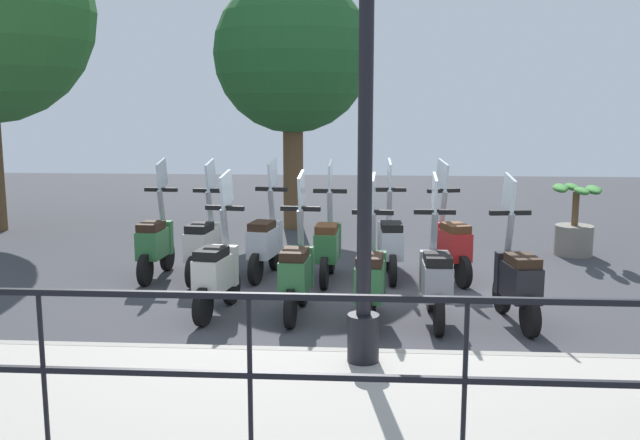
# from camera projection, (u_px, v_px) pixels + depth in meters

# --- Properties ---
(ground_plane) EXTENTS (28.00, 28.00, 0.00)m
(ground_plane) POSITION_uv_depth(u_px,v_px,m) (361.00, 299.00, 8.33)
(ground_plane) COLOR #38383D
(promenade_walkway) EXTENTS (2.20, 20.00, 0.15)m
(promenade_walkway) POSITION_uv_depth(u_px,v_px,m) (358.00, 407.00, 5.22)
(promenade_walkway) COLOR #A39E93
(promenade_walkway) RESTS_ON ground_plane
(fence_railing) EXTENTS (0.04, 16.03, 1.07)m
(fence_railing) POSITION_uv_depth(u_px,v_px,m) (357.00, 350.00, 4.05)
(fence_railing) COLOR black
(fence_railing) RESTS_ON promenade_walkway
(lamp_post_near) EXTENTS (0.26, 0.90, 4.49)m
(lamp_post_near) POSITION_uv_depth(u_px,v_px,m) (365.00, 120.00, 5.61)
(lamp_post_near) COLOR black
(lamp_post_near) RESTS_ON promenade_walkway
(tree_distant) EXTENTS (2.77, 2.77, 4.49)m
(tree_distant) POSITION_uv_depth(u_px,v_px,m) (293.00, 55.00, 12.47)
(tree_distant) COLOR brown
(tree_distant) RESTS_ON ground_plane
(potted_palm) EXTENTS (1.06, 0.66, 1.05)m
(potted_palm) POSITION_uv_depth(u_px,v_px,m) (574.00, 226.00, 10.65)
(potted_palm) COLOR slate
(potted_palm) RESTS_ON ground_plane
(scooter_near_0) EXTENTS (1.23, 0.46, 1.54)m
(scooter_near_0) POSITION_uv_depth(u_px,v_px,m) (517.00, 279.00, 7.32)
(scooter_near_0) COLOR black
(scooter_near_0) RESTS_ON ground_plane
(scooter_near_1) EXTENTS (1.23, 0.44, 1.54)m
(scooter_near_1) POSITION_uv_depth(u_px,v_px,m) (436.00, 278.00, 7.37)
(scooter_near_1) COLOR black
(scooter_near_1) RESTS_ON ground_plane
(scooter_near_2) EXTENTS (1.23, 0.44, 1.54)m
(scooter_near_2) POSITION_uv_depth(u_px,v_px,m) (370.00, 278.00, 7.35)
(scooter_near_2) COLOR black
(scooter_near_2) RESTS_ON ground_plane
(scooter_near_3) EXTENTS (1.23, 0.44, 1.54)m
(scooter_near_3) POSITION_uv_depth(u_px,v_px,m) (297.00, 272.00, 7.60)
(scooter_near_3) COLOR black
(scooter_near_3) RESTS_ON ground_plane
(scooter_near_4) EXTENTS (1.23, 0.47, 1.54)m
(scooter_near_4) POSITION_uv_depth(u_px,v_px,m) (217.00, 271.00, 7.66)
(scooter_near_4) COLOR black
(scooter_near_4) RESTS_ON ground_plane
(scooter_far_0) EXTENTS (1.20, 0.54, 1.54)m
(scooter_far_0) POSITION_uv_depth(u_px,v_px,m) (451.00, 243.00, 9.15)
(scooter_far_0) COLOR black
(scooter_far_0) RESTS_ON ground_plane
(scooter_far_1) EXTENTS (1.23, 0.44, 1.54)m
(scooter_far_1) POSITION_uv_depth(u_px,v_px,m) (390.00, 242.00, 9.24)
(scooter_far_1) COLOR black
(scooter_far_1) RESTS_ON ground_plane
(scooter_far_2) EXTENTS (1.23, 0.44, 1.54)m
(scooter_far_2) POSITION_uv_depth(u_px,v_px,m) (328.00, 244.00, 9.10)
(scooter_far_2) COLOR black
(scooter_far_2) RESTS_ON ground_plane
(scooter_far_3) EXTENTS (1.22, 0.48, 1.54)m
(scooter_far_3) POSITION_uv_depth(u_px,v_px,m) (266.00, 241.00, 9.30)
(scooter_far_3) COLOR black
(scooter_far_3) RESTS_ON ground_plane
(scooter_far_4) EXTENTS (1.23, 0.44, 1.54)m
(scooter_far_4) POSITION_uv_depth(u_px,v_px,m) (204.00, 243.00, 9.15)
(scooter_far_4) COLOR black
(scooter_far_4) RESTS_ON ground_plane
(scooter_far_5) EXTENTS (1.23, 0.44, 1.54)m
(scooter_far_5) POSITION_uv_depth(u_px,v_px,m) (156.00, 242.00, 9.25)
(scooter_far_5) COLOR black
(scooter_far_5) RESTS_ON ground_plane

